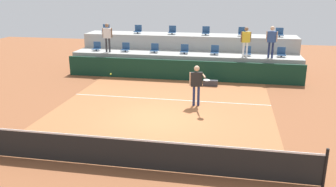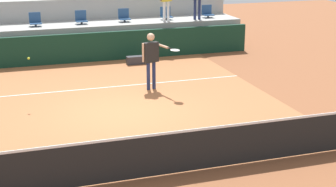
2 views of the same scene
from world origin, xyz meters
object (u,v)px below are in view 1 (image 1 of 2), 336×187
at_px(stadium_chair_lower_mid_left, 155,49).
at_px(spectator_in_grey, 246,39).
at_px(stadium_chair_upper_left, 138,30).
at_px(spectator_leaning_on_rail, 272,39).
at_px(stadium_chair_upper_mid_right, 206,31).
at_px(spectator_in_white, 107,35).
at_px(stadium_chair_lower_right, 247,52).
at_px(stadium_chair_upper_far_left, 106,29).
at_px(tennis_ball, 111,74).
at_px(stadium_chair_lower_left, 126,48).
at_px(stadium_chair_upper_mid_left, 172,31).
at_px(stadium_chair_lower_far_right, 281,53).
at_px(stadium_chair_lower_center, 184,50).
at_px(stadium_chair_upper_right, 242,32).
at_px(stadium_chair_lower_mid_right, 215,51).
at_px(tennis_player, 197,81).
at_px(stadium_chair_lower_far_left, 97,47).
at_px(equipment_bag, 210,83).
at_px(stadium_chair_upper_far_right, 279,33).

height_order(stadium_chair_lower_mid_left, spectator_in_grey, spectator_in_grey).
height_order(stadium_chair_upper_left, spectator_leaning_on_rail, spectator_leaning_on_rail).
xyz_separation_m(stadium_chair_upper_mid_right, spectator_in_white, (-5.51, -2.18, -0.07)).
xyz_separation_m(stadium_chair_lower_right, stadium_chair_upper_far_left, (-8.85, 1.80, 0.85)).
bearing_deg(tennis_ball, stadium_chair_lower_left, 101.24).
xyz_separation_m(stadium_chair_lower_right, stadium_chair_upper_mid_left, (-4.53, 1.80, 0.85)).
distance_m(stadium_chair_lower_right, stadium_chair_lower_far_right, 1.84).
distance_m(stadium_chair_lower_right, stadium_chair_upper_mid_left, 4.94).
xyz_separation_m(stadium_chair_upper_left, stadium_chair_upper_mid_right, (4.27, 0.00, 0.00)).
distance_m(stadium_chair_lower_center, stadium_chair_upper_right, 3.78).
distance_m(spectator_in_white, tennis_ball, 6.00).
xyz_separation_m(stadium_chair_lower_center, stadium_chair_lower_right, (3.50, 0.00, 0.00)).
height_order(stadium_chair_lower_mid_left, stadium_chair_lower_center, same).
bearing_deg(stadium_chair_upper_far_left, stadium_chair_upper_left, 0.00).
xyz_separation_m(stadium_chair_upper_right, spectator_in_grey, (0.18, -2.18, -0.10)).
xyz_separation_m(stadium_chair_lower_mid_right, spectator_in_grey, (1.66, -0.38, 0.75)).
xyz_separation_m(stadium_chair_upper_far_left, stadium_chair_upper_left, (2.12, 0.00, 0.00)).
xyz_separation_m(stadium_chair_upper_left, tennis_player, (4.53, -7.26, -1.23)).
distance_m(stadium_chair_lower_mid_right, stadium_chair_lower_right, 1.77).
xyz_separation_m(stadium_chair_lower_mid_left, spectator_in_grey, (5.14, -0.38, 0.75)).
xyz_separation_m(stadium_chair_upper_left, stadium_chair_upper_right, (6.43, 0.00, 0.00)).
distance_m(stadium_chair_lower_left, spectator_in_grey, 6.95).
xyz_separation_m(stadium_chair_lower_right, tennis_player, (-2.19, -5.46, -0.38)).
height_order(stadium_chair_lower_far_left, stadium_chair_upper_far_left, stadium_chair_upper_far_left).
xyz_separation_m(stadium_chair_upper_far_left, stadium_chair_upper_right, (8.56, 0.00, 0.00)).
relative_size(stadium_chair_lower_mid_left, tennis_player, 0.30).
height_order(stadium_chair_upper_mid_left, stadium_chair_upper_mid_right, same).
xyz_separation_m(stadium_chair_lower_left, tennis_ball, (1.18, -5.92, -0.10)).
distance_m(stadium_chair_lower_mid_left, tennis_player, 6.27).
height_order(stadium_chair_upper_left, stadium_chair_upper_mid_left, same).
xyz_separation_m(stadium_chair_lower_center, stadium_chair_lower_far_right, (5.34, 0.00, 0.00)).
distance_m(stadium_chair_lower_center, tennis_player, 5.63).
bearing_deg(stadium_chair_lower_mid_right, stadium_chair_lower_mid_left, 180.00).
height_order(stadium_chair_lower_left, tennis_ball, stadium_chair_lower_left).
relative_size(stadium_chair_upper_left, tennis_ball, 7.65).
height_order(spectator_in_grey, equipment_bag, spectator_in_grey).
bearing_deg(stadium_chair_upper_left, tennis_player, -58.05).
bearing_deg(stadium_chair_upper_left, stadium_chair_lower_left, -99.10).
bearing_deg(stadium_chair_lower_left, stadium_chair_lower_mid_left, 0.00).
distance_m(tennis_player, spectator_leaning_on_rail, 6.23).
bearing_deg(equipment_bag, tennis_player, -96.40).
relative_size(stadium_chair_lower_center, equipment_bag, 0.68).
bearing_deg(stadium_chair_upper_far_right, spectator_in_grey, -132.24).
relative_size(stadium_chair_lower_center, stadium_chair_lower_far_right, 1.00).
bearing_deg(tennis_player, spectator_in_white, 138.62).
height_order(stadium_chair_lower_far_right, spectator_leaning_on_rail, spectator_leaning_on_rail).
distance_m(stadium_chair_lower_far_left, stadium_chair_lower_mid_right, 7.04).
height_order(stadium_chair_lower_mid_left, stadium_chair_upper_right, stadium_chair_upper_right).
bearing_deg(tennis_player, stadium_chair_lower_far_right, 53.53).
bearing_deg(stadium_chair_lower_mid_left, spectator_in_white, -171.92).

